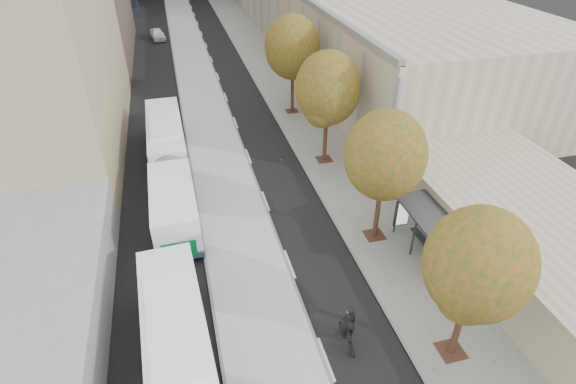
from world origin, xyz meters
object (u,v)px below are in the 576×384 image
object	(u,v)px
cyclist	(348,331)
distant_car	(158,34)
bus_shelter	(432,221)
bus_far	(169,164)

from	to	relation	value
cyclist	distant_car	distance (m)	52.23
bus_shelter	distant_car	world-z (taller)	bus_shelter
distant_car	cyclist	bearing A→B (deg)	-91.72
distant_car	bus_far	bearing A→B (deg)	-99.01
bus_shelter	distant_car	xyz separation A→B (m)	(-13.19, 47.30, -1.50)
bus_far	cyclist	distance (m)	16.59
bus_far	distant_car	xyz separation A→B (m)	(-0.22, 36.61, -0.84)
bus_far	cyclist	world-z (taller)	bus_far
cyclist	distant_car	xyz separation A→B (m)	(-6.94, 51.76, -0.18)
bus_shelter	distant_car	size ratio (longest dim) A/B	1.09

